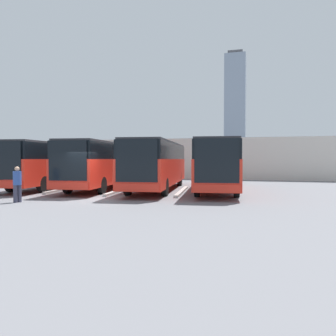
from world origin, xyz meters
The scene contains 11 objects.
ground_plane centered at (0.00, 0.00, 0.00)m, with size 600.00×600.00×0.00m, color slate.
bus_0 centered at (-5.97, -6.22, 1.82)m, with size 3.88×12.14×3.25m.
curb_divider_0 centered at (-3.98, -4.45, 0.07)m, with size 0.24×6.05×0.15m, color #B2B2AD.
bus_1 centered at (-1.99, -5.71, 1.82)m, with size 3.88×12.14×3.25m.
curb_divider_1 centered at (0.00, -3.95, 0.07)m, with size 0.24×6.05×0.15m, color #B2B2AD.
bus_2 centered at (1.99, -5.77, 1.82)m, with size 3.88×12.14×3.25m.
curb_divider_2 centered at (3.98, -4.00, 0.07)m, with size 0.24×6.05×0.15m, color #B2B2AD.
bus_3 centered at (5.96, -5.53, 1.82)m, with size 3.88×12.14×3.25m.
pedestrian centered at (2.69, 2.27, 0.94)m, with size 0.49×0.49×1.75m.
station_building centered at (0.00, -24.18, 2.17)m, with size 35.00×15.14×4.29m.
office_tower centered at (8.10, -225.77, 38.85)m, with size 14.70×14.70×78.91m.
Camera 1 is at (-8.66, 15.64, 2.12)m, focal length 35.00 mm.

